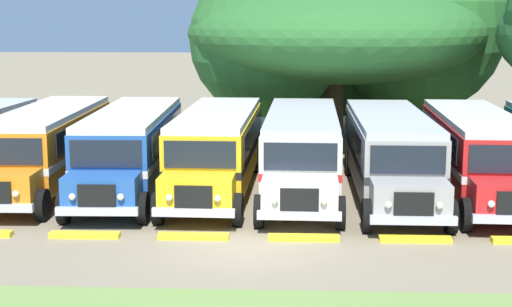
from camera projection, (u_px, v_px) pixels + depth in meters
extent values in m
plane|color=#84755B|center=(247.00, 247.00, 21.03)|extent=(220.00, 220.00, 0.00)
cube|color=maroon|center=(11.00, 130.00, 32.47)|extent=(0.90, 0.10, 1.30)
cylinder|color=black|center=(25.00, 160.00, 30.94)|extent=(0.33, 1.01, 1.00)
cube|color=orange|center=(51.00, 143.00, 28.61)|extent=(2.68, 9.25, 2.10)
cube|color=white|center=(51.00, 148.00, 28.64)|extent=(2.71, 9.27, 0.24)
cube|color=black|center=(86.00, 129.00, 28.78)|extent=(0.19, 8.00, 0.80)
cube|color=black|center=(18.00, 128.00, 28.85)|extent=(0.19, 8.00, 0.80)
cube|color=silver|center=(49.00, 112.00, 28.40)|extent=(2.60, 9.15, 0.22)
cube|color=orange|center=(1.00, 189.00, 23.49)|extent=(2.23, 1.44, 1.05)
cube|color=black|center=(7.00, 152.00, 23.96)|extent=(2.20, 0.10, 0.84)
cube|color=white|center=(81.00, 128.00, 33.17)|extent=(0.90, 0.08, 1.30)
sphere|color=#EAE5C6|center=(16.00, 194.00, 22.69)|extent=(0.20, 0.20, 0.20)
cylinder|color=black|center=(42.00, 205.00, 23.65)|extent=(0.30, 1.01, 1.00)
cylinder|color=black|center=(102.00, 157.00, 31.72)|extent=(0.30, 1.01, 1.00)
cylinder|color=black|center=(44.00, 156.00, 31.78)|extent=(0.30, 1.01, 1.00)
cube|color=#23519E|center=(133.00, 145.00, 28.22)|extent=(2.74, 9.26, 2.10)
cube|color=silver|center=(133.00, 149.00, 28.25)|extent=(2.77, 9.28, 0.24)
cube|color=black|center=(168.00, 130.00, 28.40)|extent=(0.25, 8.00, 0.80)
cube|color=black|center=(99.00, 130.00, 28.45)|extent=(0.25, 8.00, 0.80)
cube|color=silver|center=(132.00, 113.00, 28.01)|extent=(2.65, 9.16, 0.22)
cube|color=#23519E|center=(102.00, 192.00, 23.10)|extent=(2.24, 1.46, 1.05)
cube|color=black|center=(97.00, 196.00, 22.36)|extent=(1.10, 0.13, 0.70)
cube|color=#B7B7BC|center=(97.00, 211.00, 22.40)|extent=(2.40, 0.26, 0.24)
cube|color=black|center=(106.00, 154.00, 23.57)|extent=(2.20, 0.12, 0.84)
cube|color=silver|center=(152.00, 129.00, 32.78)|extent=(0.90, 0.08, 1.30)
sphere|color=#EAE5C6|center=(120.00, 197.00, 22.30)|extent=(0.20, 0.20, 0.20)
sphere|color=#EAE5C6|center=(72.00, 197.00, 22.33)|extent=(0.20, 0.20, 0.20)
cylinder|color=black|center=(143.00, 208.00, 23.26)|extent=(0.31, 1.01, 1.00)
cylinder|color=black|center=(64.00, 208.00, 23.31)|extent=(0.31, 1.01, 1.00)
cylinder|color=black|center=(176.00, 158.00, 31.33)|extent=(0.31, 1.01, 1.00)
cylinder|color=black|center=(117.00, 158.00, 31.38)|extent=(0.31, 1.01, 1.00)
cube|color=yellow|center=(218.00, 146.00, 28.06)|extent=(2.74, 9.26, 2.10)
cube|color=black|center=(218.00, 150.00, 28.09)|extent=(2.77, 9.28, 0.24)
cube|color=black|center=(254.00, 131.00, 28.18)|extent=(0.25, 8.00, 0.80)
cube|color=black|center=(185.00, 130.00, 28.36)|extent=(0.25, 8.00, 0.80)
cube|color=beige|center=(218.00, 114.00, 27.86)|extent=(2.65, 9.16, 0.22)
cube|color=yellow|center=(197.00, 193.00, 22.95)|extent=(2.24, 1.46, 1.05)
cube|color=black|center=(193.00, 198.00, 22.22)|extent=(1.10, 0.13, 0.70)
cube|color=#B7B7BC|center=(193.00, 213.00, 22.26)|extent=(2.40, 0.26, 0.24)
cube|color=black|center=(200.00, 155.00, 23.43)|extent=(2.20, 0.12, 0.84)
cube|color=black|center=(231.00, 130.00, 32.62)|extent=(0.90, 0.08, 1.30)
sphere|color=#EAE5C6|center=(217.00, 198.00, 22.12)|extent=(0.20, 0.20, 0.20)
sphere|color=#EAE5C6|center=(169.00, 198.00, 22.22)|extent=(0.20, 0.20, 0.20)
cylinder|color=black|center=(238.00, 210.00, 23.06)|extent=(0.31, 1.01, 1.00)
cylinder|color=black|center=(158.00, 208.00, 23.23)|extent=(0.31, 1.01, 1.00)
cylinder|color=black|center=(257.00, 159.00, 31.11)|extent=(0.31, 1.01, 1.00)
cylinder|color=black|center=(198.00, 159.00, 31.28)|extent=(0.31, 1.01, 1.00)
cube|color=silver|center=(302.00, 147.00, 27.72)|extent=(2.73, 9.26, 2.10)
cube|color=red|center=(302.00, 152.00, 27.75)|extent=(2.76, 9.28, 0.24)
cube|color=black|center=(337.00, 133.00, 27.84)|extent=(0.24, 8.00, 0.80)
cube|color=black|center=(267.00, 132.00, 28.02)|extent=(0.24, 8.00, 0.80)
cube|color=#B2B2B7|center=(302.00, 115.00, 27.52)|extent=(2.65, 9.16, 0.22)
cube|color=silver|center=(300.00, 195.00, 22.61)|extent=(2.23, 1.45, 1.05)
cube|color=black|center=(299.00, 201.00, 21.88)|extent=(1.10, 0.13, 0.70)
cube|color=#B7B7BC|center=(299.00, 216.00, 21.92)|extent=(2.40, 0.26, 0.24)
cube|color=black|center=(300.00, 157.00, 23.09)|extent=(2.20, 0.11, 0.84)
cube|color=red|center=(303.00, 131.00, 32.28)|extent=(0.90, 0.08, 1.30)
sphere|color=#EAE5C6|center=(324.00, 201.00, 21.78)|extent=(0.20, 0.20, 0.20)
sphere|color=#EAE5C6|center=(275.00, 201.00, 21.88)|extent=(0.20, 0.20, 0.20)
cylinder|color=black|center=(341.00, 213.00, 22.72)|extent=(0.30, 1.01, 1.00)
cylinder|color=black|center=(259.00, 211.00, 22.88)|extent=(0.30, 1.01, 1.00)
cylinder|color=black|center=(333.00, 161.00, 30.77)|extent=(0.30, 1.01, 1.00)
cylinder|color=black|center=(272.00, 160.00, 30.94)|extent=(0.30, 1.01, 1.00)
cube|color=#9E9993|center=(389.00, 150.00, 27.24)|extent=(2.58, 9.22, 2.10)
cube|color=#282828|center=(389.00, 154.00, 27.27)|extent=(2.61, 9.24, 0.24)
cube|color=black|center=(425.00, 135.00, 27.38)|extent=(0.11, 8.00, 0.80)
cube|color=black|center=(352.00, 134.00, 27.51)|extent=(0.11, 8.00, 0.80)
cube|color=#B2B2B7|center=(390.00, 117.00, 27.03)|extent=(2.50, 9.12, 0.22)
cube|color=#9E9993|center=(410.00, 199.00, 22.12)|extent=(2.21, 1.42, 1.05)
cube|color=black|center=(414.00, 205.00, 21.39)|extent=(1.10, 0.11, 0.70)
cube|color=#B7B7BC|center=(413.00, 220.00, 21.43)|extent=(2.40, 0.22, 0.24)
cube|color=black|center=(408.00, 160.00, 22.60)|extent=(2.20, 0.08, 0.84)
cube|color=#282828|center=(376.00, 133.00, 31.80)|extent=(0.90, 0.07, 1.30)
sphere|color=#EAE5C6|center=(440.00, 206.00, 21.30)|extent=(0.20, 0.20, 0.20)
sphere|color=#EAE5C6|center=(388.00, 205.00, 21.38)|extent=(0.20, 0.20, 0.20)
cylinder|color=black|center=(451.00, 217.00, 22.25)|extent=(0.29, 1.00, 1.00)
cylinder|color=black|center=(367.00, 216.00, 22.37)|extent=(0.29, 1.00, 1.00)
cylinder|color=black|center=(410.00, 163.00, 30.31)|extent=(0.29, 1.00, 1.00)
cylinder|color=black|center=(349.00, 163.00, 30.43)|extent=(0.29, 1.00, 1.00)
cube|color=red|center=(475.00, 149.00, 27.30)|extent=(2.82, 9.28, 2.10)
cube|color=white|center=(474.00, 154.00, 27.33)|extent=(2.86, 9.30, 0.24)
cube|color=black|center=(510.00, 134.00, 27.41)|extent=(0.32, 8.00, 0.80)
cube|color=black|center=(437.00, 134.00, 27.61)|extent=(0.32, 8.00, 0.80)
cube|color=beige|center=(476.00, 117.00, 27.10)|extent=(2.74, 9.18, 0.22)
cube|color=red|center=(510.00, 199.00, 22.20)|extent=(2.25, 1.48, 1.05)
cube|color=black|center=(507.00, 159.00, 22.67)|extent=(2.20, 0.14, 0.84)
cube|color=white|center=(452.00, 133.00, 31.85)|extent=(0.90, 0.09, 1.30)
sphere|color=#EAE5C6|center=(491.00, 204.00, 21.47)|extent=(0.20, 0.20, 0.20)
cylinder|color=black|center=(466.00, 215.00, 22.48)|extent=(0.32, 1.01, 1.00)
cylinder|color=black|center=(489.00, 163.00, 30.34)|extent=(0.32, 1.01, 1.00)
cylinder|color=black|center=(427.00, 162.00, 30.53)|extent=(0.32, 1.01, 1.00)
cylinder|color=black|center=(511.00, 164.00, 30.20)|extent=(0.34, 1.01, 1.00)
cube|color=yellow|center=(85.00, 235.00, 21.93)|extent=(2.00, 0.36, 0.15)
cube|color=yellow|center=(193.00, 236.00, 21.80)|extent=(2.00, 0.36, 0.15)
cube|color=yellow|center=(304.00, 238.00, 21.66)|extent=(2.00, 0.36, 0.15)
cube|color=yellow|center=(415.00, 239.00, 21.53)|extent=(2.00, 0.36, 0.15)
cylinder|color=brown|center=(334.00, 106.00, 38.35)|extent=(0.98, 0.98, 3.50)
ellipsoid|color=#286028|center=(335.00, 34.00, 37.73)|extent=(14.35, 14.98, 4.82)
sphere|color=#286028|center=(415.00, 26.00, 39.21)|extent=(9.10, 9.10, 9.10)
sphere|color=#286028|center=(267.00, 40.00, 36.91)|extent=(7.48, 7.48, 7.48)
sphere|color=#286028|center=(331.00, 36.00, 41.84)|extent=(8.83, 8.83, 8.83)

